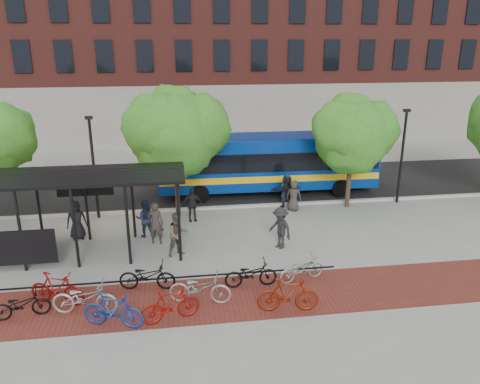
{
  "coord_description": "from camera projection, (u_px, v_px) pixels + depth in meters",
  "views": [
    {
      "loc": [
        -3.07,
        -19.26,
        8.66
      ],
      "look_at": [
        -0.02,
        1.83,
        1.6
      ],
      "focal_mm": 35.0,
      "sensor_mm": 36.0,
      "label": 1
    }
  ],
  "objects": [
    {
      "name": "bike_3",
      "position": [
        113.0,
        310.0,
        14.54
      ],
      "size": [
        2.06,
        1.16,
        1.19
      ],
      "primitive_type": "imported",
      "rotation": [
        0.0,
        0.0,
        1.25
      ],
      "color": "navy",
      "rests_on": "ground"
    },
    {
      "name": "pedestrian_5",
      "position": [
        287.0,
        191.0,
        24.9
      ],
      "size": [
        1.7,
        0.72,
        1.77
      ],
      "primitive_type": "imported",
      "rotation": [
        0.0,
        0.0,
        3.26
      ],
      "color": "black",
      "rests_on": "ground"
    },
    {
      "name": "bike_10",
      "position": [
        302.0,
        269.0,
        17.39
      ],
      "size": [
        1.95,
        1.13,
        0.97
      ],
      "primitive_type": "imported",
      "rotation": [
        0.0,
        0.0,
        1.85
      ],
      "color": "#9A9A9C",
      "rests_on": "ground"
    },
    {
      "name": "lamp_post_right",
      "position": [
        402.0,
        154.0,
        24.97
      ],
      "size": [
        0.35,
        0.2,
        5.12
      ],
      "color": "black",
      "rests_on": "ground"
    },
    {
      "name": "bike_1",
      "position": [
        57.0,
        289.0,
        15.8
      ],
      "size": [
        2.03,
        1.15,
        1.18
      ],
      "primitive_type": "imported",
      "rotation": [
        0.0,
        0.0,
        1.25
      ],
      "color": "maroon",
      "rests_on": "ground"
    },
    {
      "name": "pedestrian_8",
      "position": [
        178.0,
        234.0,
        19.28
      ],
      "size": [
        1.13,
        1.03,
        1.88
      ],
      "primitive_type": "imported",
      "rotation": [
        0.0,
        0.0,
        0.44
      ],
      "color": "#51493C",
      "rests_on": "ground"
    },
    {
      "name": "pedestrian_2",
      "position": [
        145.0,
        218.0,
        21.14
      ],
      "size": [
        0.88,
        0.7,
        1.76
      ],
      "primitive_type": "imported",
      "rotation": [
        0.0,
        0.0,
        3.1
      ],
      "color": "#1B2440",
      "rests_on": "ground"
    },
    {
      "name": "pedestrian_4",
      "position": [
        192.0,
        205.0,
        22.94
      ],
      "size": [
        1.05,
        0.54,
        1.71
      ],
      "primitive_type": "imported",
      "rotation": [
        0.0,
        0.0,
        6.41
      ],
      "color": "black",
      "rests_on": "ground"
    },
    {
      "name": "ground",
      "position": [
        246.0,
        238.0,
        21.23
      ],
      "size": [
        160.0,
        160.0,
        0.0
      ],
      "primitive_type": "plane",
      "color": "#9E9E99",
      "rests_on": "ground"
    },
    {
      "name": "pedestrian_9",
      "position": [
        280.0,
        228.0,
        19.95
      ],
      "size": [
        1.21,
        1.37,
        1.85
      ],
      "primitive_type": "imported",
      "rotation": [
        0.0,
        0.0,
        5.27
      ],
      "color": "black",
      "rests_on": "ground"
    },
    {
      "name": "bike_0",
      "position": [
        21.0,
        305.0,
        15.07
      ],
      "size": [
        1.86,
        0.91,
        0.93
      ],
      "primitive_type": "imported",
      "rotation": [
        0.0,
        0.0,
        1.74
      ],
      "color": "black",
      "rests_on": "ground"
    },
    {
      "name": "bike_6",
      "position": [
        200.0,
        288.0,
        15.9
      ],
      "size": [
        2.25,
        1.18,
        1.13
      ],
      "primitive_type": "imported",
      "rotation": [
        0.0,
        0.0,
        1.36
      ],
      "color": "#98999B",
      "rests_on": "ground"
    },
    {
      "name": "bike_8",
      "position": [
        251.0,
        274.0,
        16.95
      ],
      "size": [
        1.94,
        0.71,
        1.01
      ],
      "primitive_type": "imported",
      "rotation": [
        0.0,
        0.0,
        1.59
      ],
      "color": "black",
      "rests_on": "ground"
    },
    {
      "name": "asphalt_street",
      "position": [
        226.0,
        185.0,
        28.75
      ],
      "size": [
        160.0,
        8.0,
        0.01
      ],
      "primitive_type": "cube",
      "color": "black",
      "rests_on": "ground"
    },
    {
      "name": "bike_5",
      "position": [
        170.0,
        305.0,
        14.86
      ],
      "size": [
        2.01,
        1.02,
        1.16
      ],
      "primitive_type": "imported",
      "rotation": [
        0.0,
        0.0,
        1.82
      ],
      "color": "#9B130E",
      "rests_on": "ground"
    },
    {
      "name": "bike_2",
      "position": [
        85.0,
        298.0,
        15.28
      ],
      "size": [
        2.25,
        1.06,
        1.13
      ],
      "primitive_type": "imported",
      "rotation": [
        0.0,
        0.0,
        1.42
      ],
      "color": "#A8A8AA",
      "rests_on": "ground"
    },
    {
      "name": "bike_9",
      "position": [
        288.0,
        295.0,
        15.38
      ],
      "size": [
        2.1,
        0.8,
        1.23
      ],
      "primitive_type": "imported",
      "rotation": [
        0.0,
        0.0,
        1.46
      ],
      "color": "maroon",
      "rests_on": "ground"
    },
    {
      "name": "brick_strip",
      "position": [
        212.0,
        299.0,
        16.26
      ],
      "size": [
        24.0,
        3.0,
        0.01
      ],
      "primitive_type": "cube",
      "color": "maroon",
      "rests_on": "ground"
    },
    {
      "name": "bike_4",
      "position": [
        147.0,
        276.0,
        16.76
      ],
      "size": [
        2.1,
        0.98,
        1.06
      ],
      "primitive_type": "imported",
      "rotation": [
        0.0,
        0.0,
        1.43
      ],
      "color": "black",
      "rests_on": "ground"
    },
    {
      "name": "bus",
      "position": [
        268.0,
        160.0,
        26.89
      ],
      "size": [
        12.52,
        3.16,
        3.37
      ],
      "rotation": [
        0.0,
        0.0,
        -0.02
      ],
      "color": "#073192",
      "rests_on": "ground"
    },
    {
      "name": "curb",
      "position": [
        235.0,
        207.0,
        24.97
      ],
      "size": [
        160.0,
        0.25,
        0.12
      ],
      "primitive_type": "cube",
      "color": "#B7B7B2",
      "rests_on": "ground"
    },
    {
      "name": "lamp_post_left",
      "position": [
        93.0,
        165.0,
        22.8
      ],
      "size": [
        0.35,
        0.2,
        5.12
      ],
      "color": "black",
      "rests_on": "ground"
    },
    {
      "name": "pedestrian_6",
      "position": [
        294.0,
        196.0,
        24.35
      ],
      "size": [
        0.95,
        0.84,
        1.64
      ],
      "primitive_type": "imported",
      "rotation": [
        0.0,
        0.0,
        2.64
      ],
      "color": "#37322C",
      "rests_on": "ground"
    },
    {
      "name": "pedestrian_7",
      "position": [
        286.0,
        191.0,
        24.89
      ],
      "size": [
        0.72,
        0.55,
        1.78
      ],
      "primitive_type": "imported",
      "rotation": [
        0.0,
        0.0,
        3.35
      ],
      "color": "#1C2942",
      "rests_on": "ground"
    },
    {
      "name": "building_brick",
      "position": [
        309.0,
        22.0,
        43.87
      ],
      "size": [
        55.0,
        14.0,
        20.0
      ],
      "primitive_type": "cube",
      "color": "maroon",
      "rests_on": "ground"
    },
    {
      "name": "pedestrian_0",
      "position": [
        76.0,
        220.0,
        20.89
      ],
      "size": [
        1.01,
        0.8,
        1.81
      ],
      "primitive_type": "imported",
      "rotation": [
        0.0,
        0.0,
        0.28
      ],
      "color": "black",
      "rests_on": "ground"
    },
    {
      "name": "bike_rack_rail",
      "position": [
        174.0,
        289.0,
        16.93
      ],
      "size": [
        12.0,
        0.05,
        0.95
      ],
      "primitive_type": "cube",
      "color": "black",
      "rests_on": "ground"
    },
    {
      "name": "tree_c",
      "position": [
        354.0,
        132.0,
        23.93
      ],
      "size": [
        4.66,
        3.8,
        5.92
      ],
      "color": "#382619",
      "rests_on": "ground"
    },
    {
      "name": "bus_shelter",
      "position": [
        48.0,
        186.0,
        18.74
      ],
      "size": [
        10.6,
        3.07,
        3.6
      ],
      "color": "black",
      "rests_on": "ground"
    },
    {
      "name": "tree_b",
      "position": [
        177.0,
        129.0,
        22.58
      ],
      "size": [
        5.15,
        4.2,
        6.47
      ],
      "color": "#382619",
      "rests_on": "ground"
    },
    {
      "name": "pedestrian_1",
      "position": [
        156.0,
        223.0,
        20.39
      ],
      "size": [
        0.78,
        0.6,
        1.92
      ],
      "primitive_type": "imported",
      "rotation": [
        0.0,
        0.0,
        2.93
      ],
      "color": "#38302D",
      "rests_on": "ground"
    }
  ]
}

